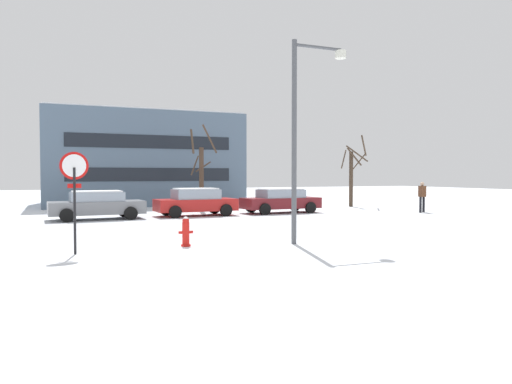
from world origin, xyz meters
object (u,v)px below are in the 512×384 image
(stop_sign, at_px, (74,183))
(parked_car_gray, at_px, (97,205))
(pedestrian_crossing, at_px, (422,195))
(parked_car_maroon, at_px, (281,200))
(parked_car_red, at_px, (196,202))
(fire_hydrant, at_px, (186,231))
(street_lamp, at_px, (303,121))

(stop_sign, height_order, parked_car_gray, stop_sign)
(pedestrian_crossing, bearing_deg, parked_car_maroon, 159.30)
(parked_car_gray, xyz_separation_m, parked_car_red, (5.02, 0.13, 0.02))
(stop_sign, bearing_deg, parked_car_red, 59.19)
(parked_car_maroon, bearing_deg, fire_hydrant, -128.18)
(fire_hydrant, xyz_separation_m, pedestrian_crossing, (15.96, 7.61, 0.57))
(street_lamp, relative_size, parked_car_gray, 1.41)
(stop_sign, distance_m, parked_car_gray, 10.82)
(parked_car_gray, height_order, pedestrian_crossing, pedestrian_crossing)
(stop_sign, distance_m, fire_hydrant, 3.54)
(stop_sign, distance_m, street_lamp, 7.08)
(street_lamp, bearing_deg, fire_hydrant, 167.34)
(parked_car_red, bearing_deg, pedestrian_crossing, -12.73)
(parked_car_gray, distance_m, parked_car_maroon, 10.05)
(pedestrian_crossing, bearing_deg, stop_sign, -157.54)
(fire_hydrant, height_order, street_lamp, street_lamp)
(street_lamp, relative_size, parked_car_maroon, 1.41)
(parked_car_gray, xyz_separation_m, pedestrian_crossing, (17.74, -2.74, 0.31))
(street_lamp, bearing_deg, pedestrian_crossing, 34.31)
(parked_car_maroon, bearing_deg, parked_car_gray, -179.05)
(stop_sign, bearing_deg, street_lamp, -4.30)
(fire_hydrant, relative_size, parked_car_red, 0.21)
(street_lamp, relative_size, parked_car_red, 1.49)
(parked_car_red, height_order, parked_car_maroon, parked_car_red)
(stop_sign, xyz_separation_m, street_lamp, (6.80, -0.51, 1.91))
(fire_hydrant, xyz_separation_m, street_lamp, (3.61, -0.81, 3.43))
(fire_hydrant, bearing_deg, parked_car_maroon, 51.82)
(stop_sign, xyz_separation_m, pedestrian_crossing, (19.15, 7.91, -0.94))
(stop_sign, height_order, pedestrian_crossing, stop_sign)
(street_lamp, xyz_separation_m, parked_car_gray, (-5.39, 11.16, -3.16))
(parked_car_red, xyz_separation_m, parked_car_maroon, (5.02, 0.03, -0.03))
(fire_hydrant, distance_m, pedestrian_crossing, 17.69)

